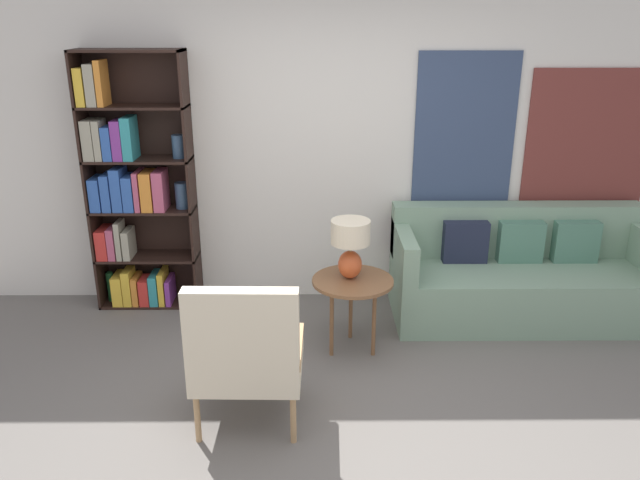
{
  "coord_description": "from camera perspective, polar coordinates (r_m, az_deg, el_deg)",
  "views": [
    {
      "loc": [
        -0.1,
        -3.03,
        2.35
      ],
      "look_at": [
        -0.06,
        0.94,
        0.9
      ],
      "focal_mm": 35.0,
      "sensor_mm": 36.0,
      "label": 1
    }
  ],
  "objects": [
    {
      "name": "ground_plane",
      "position": [
        3.84,
        1.12,
        -17.7
      ],
      "size": [
        14.0,
        14.0,
        0.0
      ],
      "primitive_type": "plane",
      "color": "#66605B"
    },
    {
      "name": "wall_back",
      "position": [
        5.16,
        1.41,
        8.87
      ],
      "size": [
        6.4,
        0.08,
        2.7
      ],
      "color": "silver",
      "rests_on": "ground_plane"
    },
    {
      "name": "bookshelf",
      "position": [
        5.28,
        -16.83,
        4.09
      ],
      "size": [
        0.83,
        0.3,
        2.1
      ],
      "color": "black",
      "rests_on": "ground_plane"
    },
    {
      "name": "armchair",
      "position": [
        3.65,
        -6.84,
        -10.13
      ],
      "size": [
        0.65,
        0.59,
        0.96
      ],
      "color": "tan",
      "rests_on": "ground_plane"
    },
    {
      "name": "couch",
      "position": [
        5.33,
        17.83,
        -3.17
      ],
      "size": [
        2.05,
        0.8,
        0.88
      ],
      "color": "gray",
      "rests_on": "ground_plane"
    },
    {
      "name": "side_table",
      "position": [
        4.48,
        3.0,
        -4.25
      ],
      "size": [
        0.58,
        0.58,
        0.56
      ],
      "color": "brown",
      "rests_on": "ground_plane"
    },
    {
      "name": "table_lamp",
      "position": [
        4.39,
        2.79,
        -0.21
      ],
      "size": [
        0.28,
        0.28,
        0.43
      ],
      "color": "#C65128",
      "rests_on": "side_table"
    }
  ]
}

